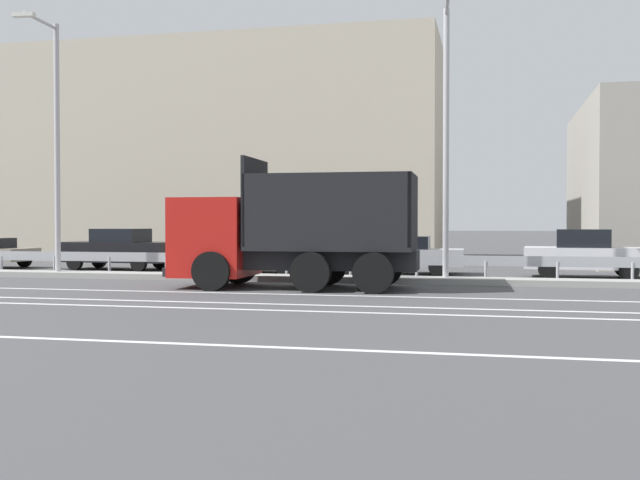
# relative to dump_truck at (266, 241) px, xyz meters

# --- Properties ---
(ground_plane) EXTENTS (320.00, 320.00, 0.00)m
(ground_plane) POSITION_rel_dump_truck_xyz_m (1.66, 0.70, -1.29)
(ground_plane) COLOR #424244
(lane_strip_0) EXTENTS (55.85, 0.16, 0.01)m
(lane_strip_0) POSITION_rel_dump_truck_xyz_m (0.86, -1.78, -1.29)
(lane_strip_0) COLOR silver
(lane_strip_0) RESTS_ON ground_plane
(lane_strip_1) EXTENTS (55.85, 0.16, 0.01)m
(lane_strip_1) POSITION_rel_dump_truck_xyz_m (0.86, -4.02, -1.29)
(lane_strip_1) COLOR silver
(lane_strip_1) RESTS_ON ground_plane
(lane_strip_2) EXTENTS (55.85, 0.16, 0.01)m
(lane_strip_2) POSITION_rel_dump_truck_xyz_m (0.86, -5.15, -1.29)
(lane_strip_2) COLOR silver
(lane_strip_2) RESTS_ON ground_plane
(lane_strip_3) EXTENTS (55.85, 0.16, 0.01)m
(lane_strip_3) POSITION_rel_dump_truck_xyz_m (0.86, -9.53, -1.29)
(lane_strip_3) COLOR silver
(lane_strip_3) RESTS_ON ground_plane
(median_island) EXTENTS (30.72, 1.10, 0.18)m
(median_island) POSITION_rel_dump_truck_xyz_m (1.66, 2.43, -1.20)
(median_island) COLOR gray
(median_island) RESTS_ON ground_plane
(median_guardrail) EXTENTS (55.85, 0.09, 0.78)m
(median_guardrail) POSITION_rel_dump_truck_xyz_m (1.66, 3.82, -0.72)
(median_guardrail) COLOR #9EA0A5
(median_guardrail) RESTS_ON ground_plane
(dump_truck) EXTENTS (6.78, 2.82, 3.56)m
(dump_truck) POSITION_rel_dump_truck_xyz_m (0.00, 0.00, 0.00)
(dump_truck) COLOR red
(dump_truck) RESTS_ON ground_plane
(median_road_sign) EXTENTS (0.68, 0.16, 2.50)m
(median_road_sign) POSITION_rel_dump_truck_xyz_m (3.10, 2.43, 0.01)
(median_road_sign) COLOR white
(median_road_sign) RESTS_ON ground_plane
(street_lamp_1) EXTENTS (0.71, 2.15, 8.38)m
(street_lamp_1) POSITION_rel_dump_truck_xyz_m (-8.01, 2.37, 3.37)
(street_lamp_1) COLOR #ADADB2
(street_lamp_1) RESTS_ON ground_plane
(street_lamp_2) EXTENTS (0.71, 2.43, 8.10)m
(street_lamp_2) POSITION_rel_dump_truck_xyz_m (4.77, 2.42, 3.26)
(street_lamp_2) COLOR #ADADB2
(street_lamp_2) RESTS_ON ground_plane
(parked_car_2) EXTENTS (4.44, 2.02, 1.57)m
(parked_car_2) POSITION_rel_dump_truck_xyz_m (-7.90, 6.48, -0.50)
(parked_car_2) COLOR black
(parked_car_2) RESTS_ON ground_plane
(parked_car_3) EXTENTS (4.58, 1.99, 1.52)m
(parked_car_3) POSITION_rel_dump_truck_xyz_m (-2.32, 6.07, -0.53)
(parked_car_3) COLOR gray
(parked_car_3) RESTS_ON ground_plane
(parked_car_4) EXTENTS (4.60, 1.97, 1.33)m
(parked_car_4) POSITION_rel_dump_truck_xyz_m (2.90, 6.48, -0.60)
(parked_car_4) COLOR #A3A3A8
(parked_car_4) RESTS_ON ground_plane
(parked_car_5) EXTENTS (4.02, 2.00, 1.59)m
(parked_car_5) POSITION_rel_dump_truck_xyz_m (9.08, 5.90, -0.51)
(parked_car_5) COLOR silver
(parked_car_5) RESTS_ON ground_plane
(background_building_0) EXTENTS (21.66, 8.54, 10.32)m
(background_building_0) POSITION_rel_dump_truck_xyz_m (-7.06, 15.86, 3.87)
(background_building_0) COLOR #B7AD99
(background_building_0) RESTS_ON ground_plane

